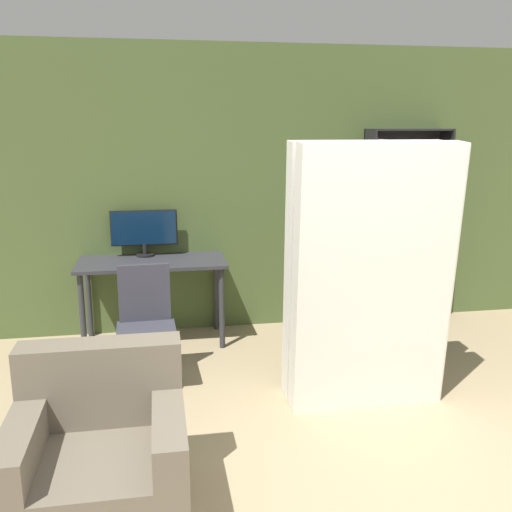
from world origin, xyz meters
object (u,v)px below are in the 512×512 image
Objects in this scene: mattress_near at (374,280)px; office_chair at (147,339)px; bookshelf at (393,229)px; monitor at (144,230)px; mattress_far at (362,272)px; armchair at (101,459)px.

office_chair is at bearing 157.84° from mattress_near.
bookshelf is at bearing 63.04° from mattress_near.
mattress_near is at bearing -47.83° from monitor.
mattress_far is at bearing 90.00° from mattress_near.
bookshelf is 1.03× the size of mattress_far.
monitor is at bearing 136.46° from mattress_far.
monitor is 2.33m from mattress_near.
mattress_far reaches higher than armchair.
armchair is at bearing -97.98° from office_chair.
office_chair is 1.77m from mattress_near.
monitor is at bearing 132.17° from mattress_near.
mattress_far is (1.56, -1.49, -0.09)m from monitor.
mattress_near is at bearing 26.44° from armchair.
bookshelf is 3.75m from armchair.
office_chair is at bearing -156.06° from bookshelf.
monitor reaches higher than armchair.
bookshelf reaches higher than office_chair.
mattress_near reaches higher than monitor.
office_chair is 1.53m from armchair.
mattress_far is at bearing -120.62° from bookshelf.
armchair is (-1.77, -0.88, -0.61)m from mattress_near.
monitor is 0.33× the size of mattress_far.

